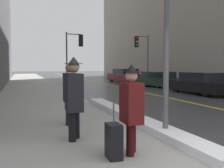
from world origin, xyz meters
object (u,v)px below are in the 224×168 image
Objects in this scene: lamp_post at (167,2)px; parked_car_black at (203,84)px; pedestrian_in_fedora at (74,95)px; rolling_suitcase at (114,141)px; parked_car_dark_green at (158,80)px; traffic_light_far at (141,49)px; traffic_light_near at (75,47)px; pedestrian_trailing at (70,91)px; pedestrian_with_shoulder_bag at (131,106)px; parked_car_maroon at (125,76)px.

parked_car_black is (6.65, 7.81, -2.36)m from lamp_post.
rolling_suitcase is (0.41, -1.39, -0.65)m from pedestrian_in_fedora.
rolling_suitcase is at bearing 17.10° from pedestrian_in_fedora.
parked_car_dark_green is 4.70× the size of rolling_suitcase.
traffic_light_far is 8.68m from parked_car_black.
pedestrian_trailing is (-2.72, -13.70, -2.05)m from traffic_light_near.
lamp_post reaches higher than rolling_suitcase.
pedestrian_trailing is (-8.38, -14.26, -2.11)m from traffic_light_far.
pedestrian_with_shoulder_bag reaches higher than parked_car_maroon.
parked_car_maroon reaches higher than rolling_suitcase.
traffic_light_far reaches higher than parked_car_black.
traffic_light_near reaches higher than rolling_suitcase.
traffic_light_near is at bearing 172.28° from rolling_suitcase.
pedestrian_with_shoulder_bag is 0.69m from rolling_suitcase.
traffic_light_far is 2.62× the size of pedestrian_with_shoulder_bag.
traffic_light_near is 6.66m from parked_car_dark_green.
lamp_post is 1.04× the size of parked_car_maroon.
parked_car_maroon is at bearing 71.77° from lamp_post.
traffic_light_near is 7.29m from parked_car_maroon.
traffic_light_near is 2.58× the size of pedestrian_with_shoulder_bag.
pedestrian_in_fedora is 15.88m from parked_car_dark_green.
rolling_suitcase is at bearing 5.08° from pedestrian_trailing.
pedestrian_trailing is 14.48m from parked_car_dark_green.
pedestrian_with_shoulder_bag is (-7.79, -17.08, -2.15)m from traffic_light_far.
pedestrian_trailing is at bearing 54.69° from traffic_light_far.
traffic_light_far is at bearing -1.30° from parked_car_dark_green.
traffic_light_far reaches higher than parked_car_dark_green.
pedestrian_trailing is 0.37× the size of parked_car_black.
traffic_light_far reaches higher than pedestrian_with_shoulder_bag.
traffic_light_near reaches higher than parked_car_maroon.
traffic_light_far is (6.59, 16.14, 0.07)m from lamp_post.
pedestrian_trailing is 0.34× the size of parked_car_maroon.
traffic_light_near is at bearing 170.03° from pedestrian_in_fedora.
parked_car_dark_green is (0.13, 5.72, -0.03)m from parked_car_black.
traffic_light_near is 0.98× the size of traffic_light_far.
lamp_post is 5.17× the size of rolling_suitcase.
rolling_suitcase is at bearing -102.68° from traffic_light_near.
lamp_post is at bearing 125.75° from rolling_suitcase.
parked_car_dark_green is at bearing -2.97° from parked_car_black.
traffic_light_far is 2.38× the size of pedestrian_in_fedora.
rolling_suitcase is at bearing 135.64° from parked_car_black.
traffic_light_near is 4.30× the size of rolling_suitcase.
pedestrian_with_shoulder_bag is at bearing 136.46° from parked_car_black.
parked_car_dark_green is at bearing 89.48° from traffic_light_far.
lamp_post reaches higher than parked_car_dark_green.
parked_car_maroon is (-0.18, 11.86, 0.04)m from parked_car_black.
pedestrian_trailing is 19.62m from parked_car_maroon.
lamp_post is 17.43m from traffic_light_far.
pedestrian_in_fedora reaches higher than parked_car_black.
pedestrian_with_shoulder_bag is 0.36× the size of parked_car_black.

